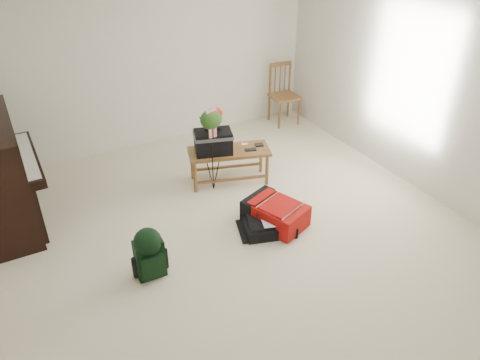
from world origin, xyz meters
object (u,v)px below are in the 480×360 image
dining_chair (283,95)px  black_duffel (269,224)px  green_backpack (149,251)px  bench (220,146)px  flower_stand (212,151)px  red_suitcase (273,211)px

dining_chair → black_duffel: 3.01m
black_duffel → green_backpack: green_backpack is taller
bench → green_backpack: bearing=-121.5°
black_duffel → green_backpack: 1.43m
bench → dining_chair: bearing=52.8°
dining_chair → flower_stand: 2.34m
bench → dining_chair: 2.21m
dining_chair → green_backpack: dining_chair is taller
dining_chair → flower_stand: (-1.92, -1.34, 0.08)m
red_suitcase → green_backpack: bearing=165.2°
bench → red_suitcase: bench is taller
dining_chair → red_suitcase: dining_chair is taller
bench → red_suitcase: (0.16, -1.03, -0.41)m
red_suitcase → flower_stand: flower_stand is taller
flower_stand → dining_chair: bearing=31.9°
red_suitcase → black_duffel: (-0.12, -0.10, -0.07)m
bench → flower_stand: (-0.13, -0.05, -0.01)m
dining_chair → green_backpack: 4.03m
bench → black_duffel: (0.04, -1.13, -0.48)m
green_backpack → red_suitcase: bearing=8.5°
red_suitcase → green_backpack: size_ratio=1.46×
red_suitcase → green_backpack: green_backpack is taller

